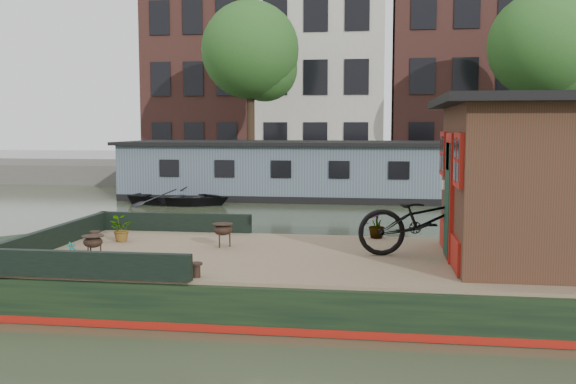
# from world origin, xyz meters

# --- Properties ---
(ground) EXTENTS (120.00, 120.00, 0.00)m
(ground) POSITION_xyz_m (0.00, 0.00, 0.00)
(ground) COLOR #343D27
(ground) RESTS_ON ground
(houseboat_hull) EXTENTS (14.01, 4.02, 0.60)m
(houseboat_hull) POSITION_xyz_m (-1.33, 0.00, 0.27)
(houseboat_hull) COLOR black
(houseboat_hull) RESTS_ON ground
(houseboat_deck) EXTENTS (11.80, 3.80, 0.05)m
(houseboat_deck) POSITION_xyz_m (0.00, 0.00, 0.62)
(houseboat_deck) COLOR #826C50
(houseboat_deck) RESTS_ON houseboat_hull
(bow_bulwark) EXTENTS (3.00, 4.00, 0.35)m
(bow_bulwark) POSITION_xyz_m (-5.07, 0.00, 0.82)
(bow_bulwark) COLOR black
(bow_bulwark) RESTS_ON houseboat_deck
(cabin) EXTENTS (4.00, 3.50, 2.42)m
(cabin) POSITION_xyz_m (2.19, 0.00, 1.88)
(cabin) COLOR #332114
(cabin) RESTS_ON houseboat_deck
(bicycle) EXTENTS (2.22, 1.04, 1.12)m
(bicycle) POSITION_xyz_m (0.12, 0.24, 1.21)
(bicycle) COLOR black
(bicycle) RESTS_ON houseboat_deck
(potted_plant_c) EXTENTS (0.41, 0.36, 0.44)m
(potted_plant_c) POSITION_xyz_m (-5.08, 0.70, 0.87)
(potted_plant_c) COLOR #AA4931
(potted_plant_c) RESTS_ON houseboat_deck
(potted_plant_d) EXTENTS (0.34, 0.34, 0.51)m
(potted_plant_d) POSITION_xyz_m (-0.66, 1.70, 0.90)
(potted_plant_d) COLOR maroon
(potted_plant_d) RESTS_ON houseboat_deck
(potted_plant_e) EXTENTS (0.18, 0.19, 0.29)m
(potted_plant_e) POSITION_xyz_m (-5.11, -1.01, 0.80)
(potted_plant_e) COLOR brown
(potted_plant_e) RESTS_ON houseboat_deck
(brazier_front) EXTENTS (0.40, 0.40, 0.37)m
(brazier_front) POSITION_xyz_m (-4.84, -0.85, 0.84)
(brazier_front) COLOR black
(brazier_front) RESTS_ON houseboat_deck
(brazier_rear) EXTENTS (0.44, 0.44, 0.39)m
(brazier_rear) POSITION_xyz_m (-3.18, 0.47, 0.85)
(brazier_rear) COLOR black
(brazier_rear) RESTS_ON houseboat_deck
(bollard_port) EXTENTS (0.18, 0.18, 0.21)m
(bollard_port) POSITION_xyz_m (-5.44, 0.49, 0.75)
(bollard_port) COLOR black
(bollard_port) RESTS_ON houseboat_deck
(bollard_stbd) EXTENTS (0.17, 0.17, 0.20)m
(bollard_stbd) POSITION_xyz_m (-3.00, -1.70, 0.75)
(bollard_stbd) COLOR black
(bollard_stbd) RESTS_ON houseboat_deck
(dinghy) EXTENTS (3.81, 2.94, 0.73)m
(dinghy) POSITION_xyz_m (-7.41, 11.33, 0.37)
(dinghy) COLOR black
(dinghy) RESTS_ON ground
(far_houseboat) EXTENTS (20.40, 4.40, 2.11)m
(far_houseboat) POSITION_xyz_m (0.00, 14.00, 0.97)
(far_houseboat) COLOR #505E6A
(far_houseboat) RESTS_ON ground
(quay) EXTENTS (60.00, 6.00, 0.90)m
(quay) POSITION_xyz_m (0.00, 20.50, 0.45)
(quay) COLOR #47443F
(quay) RESTS_ON ground
(townhouse_row) EXTENTS (27.25, 8.00, 16.50)m
(townhouse_row) POSITION_xyz_m (0.15, 27.50, 7.90)
(townhouse_row) COLOR brown
(townhouse_row) RESTS_ON ground
(tree_left) EXTENTS (4.40, 4.40, 7.40)m
(tree_left) POSITION_xyz_m (-6.36, 19.07, 5.89)
(tree_left) COLOR #332316
(tree_left) RESTS_ON quay
(tree_right) EXTENTS (4.40, 4.40, 7.40)m
(tree_right) POSITION_xyz_m (6.14, 19.07, 5.89)
(tree_right) COLOR #332316
(tree_right) RESTS_ON quay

